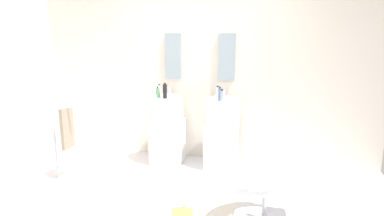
{
  "coord_description": "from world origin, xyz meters",
  "views": [
    {
      "loc": [
        1.02,
        -3.0,
        1.75
      ],
      "look_at": [
        0.15,
        0.55,
        0.95
      ],
      "focal_mm": 32.13,
      "sensor_mm": 36.0,
      "label": 1
    }
  ],
  "objects": [
    {
      "name": "towel_rack",
      "position": [
        -1.38,
        0.45,
        0.63
      ],
      "size": [
        0.37,
        0.22,
        0.95
      ],
      "color": "#B7BABF",
      "rests_on": "ground_plane"
    },
    {
      "name": "soap_bottle_white",
      "position": [
        -0.44,
        1.17,
        1.01
      ],
      "size": [
        0.04,
        0.04,
        0.18
      ],
      "color": "white",
      "rests_on": "pedestal_sink_left"
    },
    {
      "name": "rear_partition",
      "position": [
        0.0,
        1.65,
        1.3
      ],
      "size": [
        4.8,
        0.1,
        2.6
      ],
      "primitive_type": "cube",
      "color": "beige",
      "rests_on": "ground_plane"
    },
    {
      "name": "soap_bottle_clear",
      "position": [
        0.29,
        1.39,
        1.0
      ],
      "size": [
        0.05,
        0.05,
        0.15
      ],
      "color": "silver",
      "rests_on": "pedestal_sink_right"
    },
    {
      "name": "vanity_mirror_left",
      "position": [
        -0.37,
        1.58,
        1.44
      ],
      "size": [
        0.22,
        0.03,
        0.62
      ],
      "primitive_type": "cube",
      "color": "#8C9EA8"
    },
    {
      "name": "soap_bottle_black",
      "position": [
        -0.35,
        1.13,
        1.02
      ],
      "size": [
        0.05,
        0.05,
        0.2
      ],
      "color": "black",
      "rests_on": "pedestal_sink_left"
    },
    {
      "name": "pedestal_sink_right",
      "position": [
        0.37,
        1.28,
        0.48
      ],
      "size": [
        0.43,
        0.43,
        1.03
      ],
      "color": "white",
      "rests_on": "ground_plane"
    },
    {
      "name": "ground_plane",
      "position": [
        0.0,
        0.0,
        -0.02
      ],
      "size": [
        4.8,
        3.6,
        0.04
      ],
      "primitive_type": "cube",
      "color": "silver"
    },
    {
      "name": "soap_bottle_green",
      "position": [
        -0.45,
        1.17,
        0.99
      ],
      "size": [
        0.06,
        0.06,
        0.15
      ],
      "color": "#59996B",
      "rests_on": "pedestal_sink_left"
    },
    {
      "name": "magazine_ochre",
      "position": [
        0.2,
        -0.05,
        0.02
      ],
      "size": [
        0.25,
        0.24,
        0.03
      ],
      "primitive_type": "cube",
      "rotation": [
        0.0,
        0.0,
        0.27
      ],
      "color": "gold",
      "rests_on": "area_rug"
    },
    {
      "name": "lounge_chair",
      "position": [
        0.98,
        -0.03,
        0.35
      ],
      "size": [
        1.05,
        1.05,
        0.65
      ],
      "color": "#B7BABF",
      "rests_on": "ground_plane"
    },
    {
      "name": "coffee_mug",
      "position": [
        0.22,
        0.06,
        0.05
      ],
      "size": [
        0.07,
        0.07,
        0.08
      ],
      "primitive_type": "cylinder",
      "color": "white",
      "rests_on": "area_rug"
    },
    {
      "name": "pedestal_sink_left",
      "position": [
        -0.37,
        1.28,
        0.48
      ],
      "size": [
        0.43,
        0.43,
        1.03
      ],
      "color": "white",
      "rests_on": "ground_plane"
    },
    {
      "name": "soap_bottle_blue",
      "position": [
        0.36,
        1.14,
        1.01
      ],
      "size": [
        0.04,
        0.04,
        0.17
      ],
      "color": "#4C72B7",
      "rests_on": "pedestal_sink_right"
    },
    {
      "name": "soap_bottle_grey",
      "position": [
        0.39,
        1.12,
        1.0
      ],
      "size": [
        0.05,
        0.05,
        0.15
      ],
      "color": "#99999E",
      "rests_on": "pedestal_sink_right"
    },
    {
      "name": "vanity_mirror_right",
      "position": [
        0.37,
        1.58,
        1.44
      ],
      "size": [
        0.22,
        0.03,
        0.62
      ],
      "primitive_type": "cube",
      "color": "#8C9EA8"
    }
  ]
}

